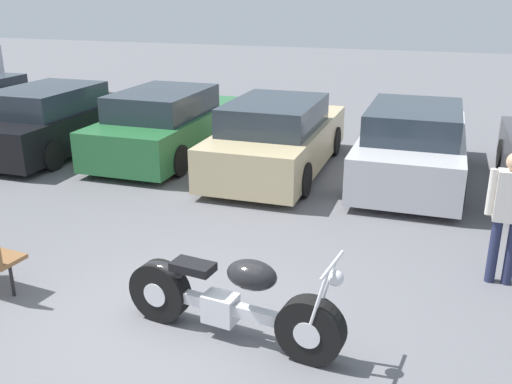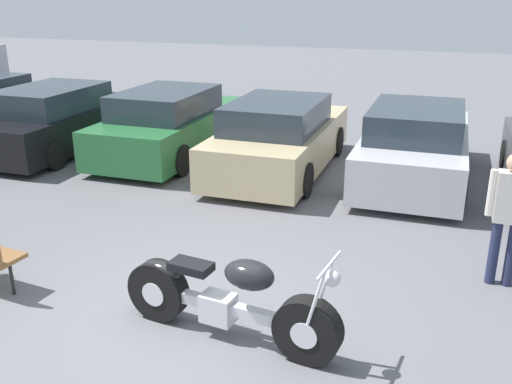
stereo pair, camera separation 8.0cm
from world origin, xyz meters
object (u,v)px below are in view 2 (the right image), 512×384
object	(u,v)px
parked_car_black	(59,120)
parked_car_silver	(415,146)
motorcycle	(227,300)
parked_car_green	(171,124)
parked_car_champagne	(280,138)
person_standing	(509,209)

from	to	relation	value
parked_car_black	parked_car_silver	world-z (taller)	same
motorcycle	parked_car_green	size ratio (longest dim) A/B	0.54
parked_car_black	parked_car_champagne	distance (m)	5.05
parked_car_champagne	person_standing	size ratio (longest dim) A/B	2.70
motorcycle	parked_car_black	xyz separation A→B (m)	(-6.20, 5.59, 0.22)
parked_car_champagne	person_standing	xyz separation A→B (m)	(3.84, -3.52, 0.32)
parked_car_champagne	parked_car_silver	bearing A→B (deg)	6.06
parked_car_green	parked_car_silver	size ratio (longest dim) A/B	1.00
motorcycle	parked_car_silver	world-z (taller)	parked_car_silver
motorcycle	parked_car_green	bearing A→B (deg)	121.40
parked_car_champagne	parked_car_green	bearing A→B (deg)	171.62
parked_car_champagne	parked_car_silver	world-z (taller)	same
parked_car_silver	parked_car_champagne	bearing A→B (deg)	-173.94
parked_car_green	parked_car_champagne	xyz separation A→B (m)	(2.53, -0.37, 0.00)
parked_car_green	parked_car_black	bearing A→B (deg)	-170.35
parked_car_champagne	person_standing	world-z (taller)	person_standing
parked_car_green	person_standing	distance (m)	7.47
parked_car_green	person_standing	world-z (taller)	person_standing
parked_car_green	parked_car_champagne	size ratio (longest dim) A/B	1.00
parked_car_champagne	parked_car_silver	xyz separation A→B (m)	(2.53, 0.27, 0.00)
motorcycle	person_standing	size ratio (longest dim) A/B	1.45
motorcycle	person_standing	xyz separation A→B (m)	(2.70, 2.12, 0.54)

